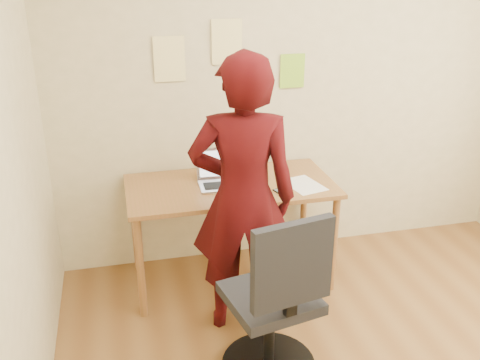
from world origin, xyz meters
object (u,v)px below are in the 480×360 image
object	(u,v)px
office_chair	(276,310)
person	(243,199)
laptop	(221,177)
phone	(281,192)
desk	(231,196)

from	to	relation	value
office_chair	person	bearing A→B (deg)	84.85
laptop	office_chair	world-z (taller)	office_chair
phone	laptop	bearing A→B (deg)	127.74
desk	office_chair	size ratio (longest dim) A/B	1.37
desk	laptop	bearing A→B (deg)	155.08
desk	office_chair	distance (m)	1.03
phone	office_chair	world-z (taller)	office_chair
desk	office_chair	bearing A→B (deg)	-88.96
office_chair	person	distance (m)	0.66
desk	laptop	size ratio (longest dim) A/B	4.45
laptop	phone	size ratio (longest dim) A/B	2.62
desk	person	world-z (taller)	person
office_chair	person	world-z (taller)	person
desk	person	bearing A→B (deg)	-94.25
laptop	office_chair	size ratio (longest dim) A/B	0.31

